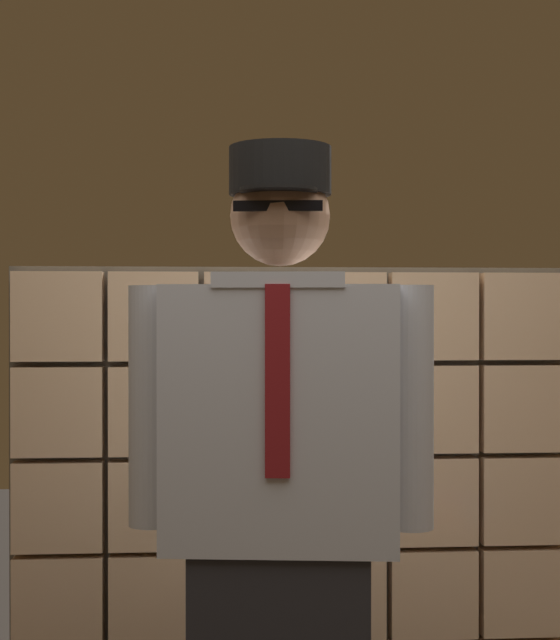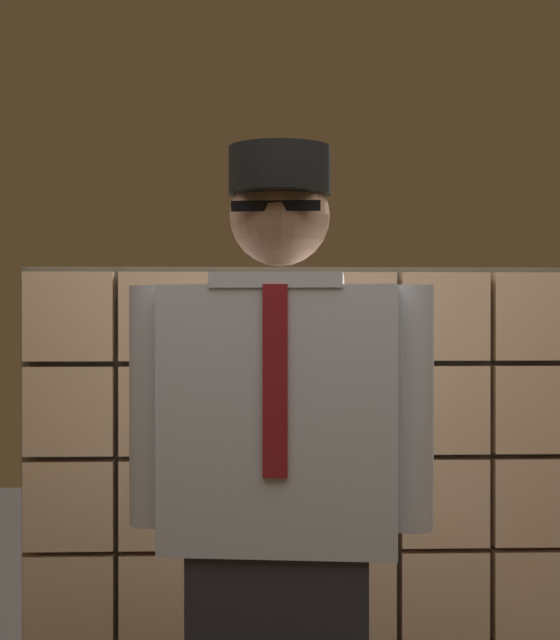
{
  "view_description": "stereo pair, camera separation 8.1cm",
  "coord_description": "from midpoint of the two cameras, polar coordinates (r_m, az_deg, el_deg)",
  "views": [
    {
      "loc": [
        -0.29,
        -1.89,
        1.43
      ],
      "look_at": [
        -0.12,
        0.39,
        1.42
      ],
      "focal_mm": 53.56,
      "sensor_mm": 36.0,
      "label": 1
    },
    {
      "loc": [
        -0.21,
        -1.9,
        1.43
      ],
      "look_at": [
        -0.12,
        0.39,
        1.42
      ],
      "focal_mm": 53.56,
      "sensor_mm": 36.0,
      "label": 2
    }
  ],
  "objects": [
    {
      "name": "glass_block_wall",
      "position": [
        3.32,
        2.19,
        -10.83
      ],
      "size": [
        1.93,
        0.1,
        1.61
      ],
      "color": "#E0B78C",
      "rests_on": "ground"
    },
    {
      "name": "standing_person",
      "position": [
        2.31,
        1.01,
        -11.64
      ],
      "size": [
        0.73,
        0.34,
        1.83
      ],
      "rotation": [
        0.0,
        0.0,
        -0.12
      ],
      "color": "#28282D",
      "rests_on": "ground"
    }
  ]
}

